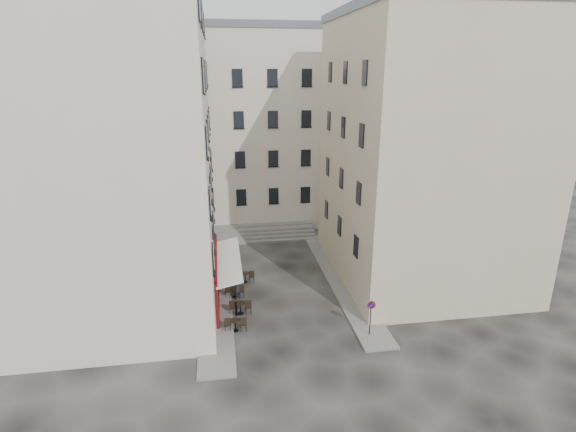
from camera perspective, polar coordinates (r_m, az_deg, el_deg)
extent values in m
plane|color=black|center=(30.09, -0.33, -11.11)|extent=(90.00, 90.00, 0.00)
cube|color=slate|center=(33.36, -9.11, -8.15)|extent=(2.00, 22.00, 0.12)
cube|color=slate|center=(33.52, 6.60, -7.89)|extent=(2.00, 18.00, 0.12)
cube|color=beige|center=(30.09, -21.67, 7.88)|extent=(12.00, 16.00, 20.00)
cube|color=#C0AE8F|center=(33.29, 17.03, 7.48)|extent=(12.00, 14.00, 18.00)
cube|color=slate|center=(32.99, 18.64, 23.53)|extent=(12.20, 14.20, 0.60)
cube|color=beige|center=(45.42, -5.25, 10.84)|extent=(18.00, 10.00, 18.00)
cube|color=slate|center=(45.21, -5.62, 22.62)|extent=(18.20, 10.20, 0.60)
cube|color=#460A0F|center=(29.92, -9.10, -7.76)|extent=(0.25, 7.00, 3.50)
cube|color=black|center=(30.08, -8.99, -8.36)|extent=(0.06, 3.85, 2.00)
cube|color=white|center=(29.42, -7.61, -5.58)|extent=(1.58, 7.30, 0.41)
cube|color=slate|center=(40.77, -2.82, -2.88)|extent=(9.00, 1.80, 0.20)
cube|color=slate|center=(41.12, -2.89, -2.39)|extent=(9.00, 1.80, 0.20)
cube|color=slate|center=(41.47, -2.96, -1.92)|extent=(9.00, 1.80, 0.20)
cube|color=slate|center=(41.83, -3.03, -1.45)|extent=(9.00, 1.80, 0.20)
cylinder|color=black|center=(28.76, -6.58, -11.71)|extent=(0.10, 0.10, 0.90)
sphere|color=black|center=(28.53, -6.61, -10.89)|extent=(0.12, 0.12, 0.12)
cylinder|color=black|center=(31.84, -6.87, -8.59)|extent=(0.10, 0.10, 0.90)
sphere|color=black|center=(31.64, -6.90, -7.83)|extent=(0.12, 0.12, 0.12)
cylinder|color=black|center=(35.01, -7.10, -6.04)|extent=(0.10, 0.10, 0.90)
sphere|color=black|center=(34.82, -7.13, -5.33)|extent=(0.12, 0.12, 0.12)
cylinder|color=black|center=(26.68, 10.41, -12.74)|extent=(0.06, 0.06, 2.28)
cylinder|color=red|center=(26.23, 10.53, -11.03)|extent=(0.53, 0.10, 0.53)
cylinder|color=navy|center=(26.21, 10.54, -11.06)|extent=(0.38, 0.08, 0.38)
cube|color=red|center=(26.19, 10.56, -11.08)|extent=(0.31, 0.07, 0.31)
cylinder|color=black|center=(27.45, -6.66, -14.21)|extent=(0.37, 0.37, 0.02)
cylinder|color=black|center=(27.27, -6.68, -13.62)|extent=(0.05, 0.05, 0.71)
cylinder|color=black|center=(27.10, -6.71, -13.03)|extent=(0.61, 0.61, 0.04)
cube|color=black|center=(27.25, -5.70, -13.47)|extent=(0.39, 0.39, 0.92)
cube|color=black|center=(27.32, -7.69, -13.46)|extent=(0.39, 0.39, 0.92)
cylinder|color=black|center=(29.08, -6.04, -12.17)|extent=(0.39, 0.39, 0.02)
cylinder|color=black|center=(28.90, -6.06, -11.55)|extent=(0.05, 0.05, 0.77)
cylinder|color=black|center=(28.73, -6.08, -10.95)|extent=(0.66, 0.66, 0.04)
cube|color=black|center=(28.89, -5.07, -11.40)|extent=(0.42, 0.42, 0.99)
cube|color=black|center=(28.95, -7.07, -11.41)|extent=(0.42, 0.42, 0.99)
cylinder|color=black|center=(31.02, -6.77, -10.14)|extent=(0.37, 0.37, 0.02)
cylinder|color=black|center=(30.87, -6.79, -9.59)|extent=(0.05, 0.05, 0.71)
cylinder|color=black|center=(30.72, -6.82, -9.06)|extent=(0.61, 0.61, 0.04)
cube|color=black|center=(30.86, -5.94, -9.47)|extent=(0.39, 0.39, 0.91)
cube|color=black|center=(30.93, -7.66, -9.47)|extent=(0.39, 0.39, 0.91)
cylinder|color=black|center=(32.96, -5.45, -8.31)|extent=(0.37, 0.37, 0.02)
cylinder|color=black|center=(32.81, -5.46, -7.78)|extent=(0.05, 0.05, 0.72)
cylinder|color=black|center=(32.66, -5.48, -7.26)|extent=(0.62, 0.62, 0.04)
cube|color=black|center=(32.81, -4.65, -7.65)|extent=(0.39, 0.39, 0.93)
cube|color=black|center=(32.86, -6.29, -7.66)|extent=(0.39, 0.39, 0.93)
cylinder|color=black|center=(33.45, -6.98, -7.95)|extent=(0.37, 0.37, 0.02)
cylinder|color=black|center=(33.30, -7.00, -7.43)|extent=(0.05, 0.05, 0.71)
cylinder|color=black|center=(33.17, -7.03, -6.92)|extent=(0.61, 0.61, 0.04)
cube|color=black|center=(33.29, -6.21, -7.31)|extent=(0.39, 0.39, 0.92)
cube|color=black|center=(33.37, -7.81, -7.32)|extent=(0.39, 0.39, 0.92)
imported|color=#222227|center=(30.54, -6.46, -9.13)|extent=(0.67, 0.63, 1.55)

